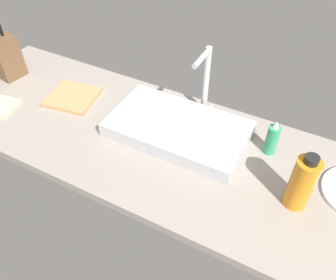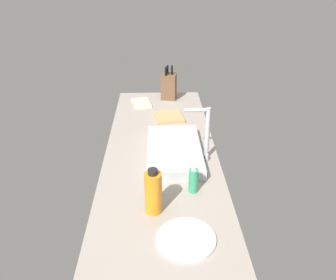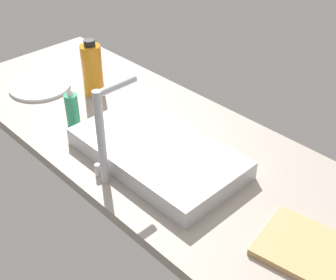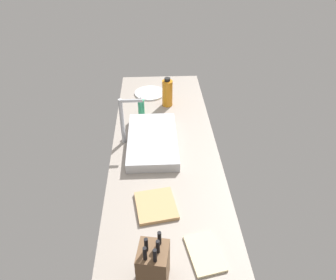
{
  "view_description": "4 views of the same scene",
  "coord_description": "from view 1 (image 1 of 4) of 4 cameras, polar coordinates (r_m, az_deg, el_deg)",
  "views": [
    {
      "loc": [
        43.93,
        -80.3,
        95.03
      ],
      "look_at": [
        3.84,
        -3.91,
        10.64
      ],
      "focal_mm": 36.94,
      "sensor_mm": 36.0,
      "label": 1
    },
    {
      "loc": [
        166.57,
        -1.74,
        100.66
      ],
      "look_at": [
        -4.59,
        4.06,
        9.44
      ],
      "focal_mm": 36.71,
      "sensor_mm": 36.0,
      "label": 2
    },
    {
      "loc": [
        -78.78,
        80.79,
        88.67
      ],
      "look_at": [
        0.44,
        4.43,
        10.55
      ],
      "focal_mm": 48.64,
      "sensor_mm": 36.0,
      "label": 3
    },
    {
      "loc": [
        -151.22,
        5.26,
        118.49
      ],
      "look_at": [
        -2.26,
        -1.95,
        9.54
      ],
      "focal_mm": 33.79,
      "sensor_mm": 36.0,
      "label": 4
    }
  ],
  "objects": [
    {
      "name": "soap_bottle",
      "position": [
        1.28,
        16.79,
        0.19
      ],
      "size": [
        4.43,
        4.43,
        14.62
      ],
      "color": "#2D9966",
      "rests_on": "countertop_slab"
    },
    {
      "name": "faucet",
      "position": [
        1.33,
        6.2,
        10.1
      ],
      "size": [
        5.5,
        13.81,
        29.41
      ],
      "color": "#B7BABF",
      "rests_on": "countertop_slab"
    },
    {
      "name": "countertop_slab",
      "position": [
        1.31,
        -0.69,
        -1.18
      ],
      "size": [
        196.08,
        62.76,
        3.5
      ],
      "primitive_type": "cube",
      "color": "gray",
      "rests_on": "ground"
    },
    {
      "name": "sink_basin",
      "position": [
        1.31,
        1.63,
        1.89
      ],
      "size": [
        52.14,
        29.29,
        5.69
      ],
      "primitive_type": "cube",
      "color": "#B7BABF",
      "rests_on": "countertop_slab"
    },
    {
      "name": "water_bottle",
      "position": [
        1.12,
        21.22,
        -6.61
      ],
      "size": [
        7.51,
        7.51,
        21.22
      ],
      "color": "orange",
      "rests_on": "countertop_slab"
    },
    {
      "name": "knife_block",
      "position": [
        1.76,
        -25.31,
        12.41
      ],
      "size": [
        12.93,
        12.64,
        25.06
      ],
      "rotation": [
        0.0,
        0.0,
        -0.17
      ],
      "color": "brown",
      "rests_on": "countertop_slab"
    },
    {
      "name": "cutting_board",
      "position": [
        1.55,
        -15.51,
        6.85
      ],
      "size": [
        22.83,
        21.51,
        1.8
      ],
      "primitive_type": "cube",
      "rotation": [
        0.0,
        0.0,
        0.16
      ],
      "color": "tan",
      "rests_on": "countertop_slab"
    }
  ]
}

